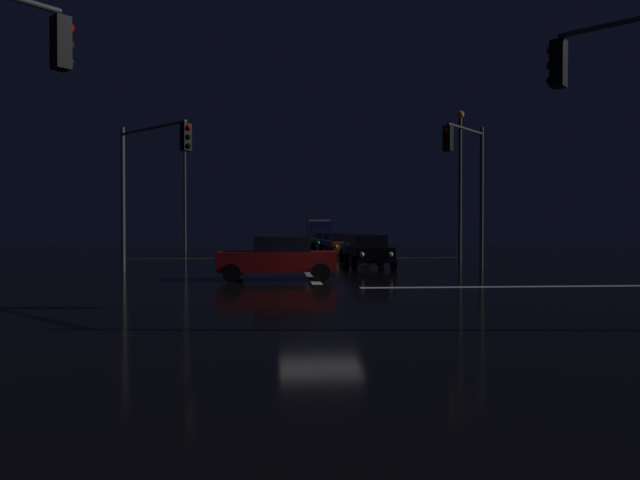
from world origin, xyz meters
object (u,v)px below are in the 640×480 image
sedan_green (324,241)px  traffic_signal_nw (148,168)px  sedan_blue (333,243)px  sedan_white (321,240)px  sedan_black (368,251)px  traffic_signal_ne (468,170)px  streetlamp_left_far (185,181)px  streetlamp_right_near (460,175)px  sedan_silver (360,247)px  box_truck (319,231)px  sedan_orange (342,245)px  sedan_red_crossing (278,257)px

sedan_green → traffic_signal_nw: 30.32m
sedan_blue → sedan_white: same height
sedan_black → traffic_signal_ne: traffic_signal_ne is taller
sedan_green → traffic_signal_nw: size_ratio=0.69×
sedan_black → streetlamp_left_far: bearing=121.2°
traffic_signal_ne → streetlamp_right_near: 6.39m
sedan_blue → traffic_signal_ne: 22.27m
sedan_silver → sedan_white: size_ratio=1.00×
sedan_silver → streetlamp_right_near: size_ratio=0.51×
sedan_black → streetlamp_left_far: (-11.86, 19.55, 4.99)m
sedan_black → streetlamp_right_near: (5.69, 3.55, 4.08)m
sedan_blue → sedan_green: 6.44m
traffic_signal_ne → streetlamp_left_far: bearing=125.6°
sedan_blue → streetlamp_left_far: size_ratio=0.43×
sedan_green → traffic_signal_nw: traffic_signal_nw is taller
sedan_silver → sedan_blue: (-0.35, 12.47, 0.00)m
sedan_silver → sedan_white: same height
sedan_blue → traffic_signal_nw: 24.46m
sedan_green → traffic_signal_ne: traffic_signal_ne is taller
sedan_silver → traffic_signal_nw: (-10.31, -9.59, 3.58)m
box_truck → streetlamp_left_far: streetlamp_left_far is taller
sedan_orange → sedan_black: bearing=-90.9°
box_truck → streetlamp_right_near: 34.73m
sedan_orange → sedan_green: 12.69m
sedan_orange → streetlamp_right_near: (5.48, -9.22, 4.08)m
sedan_orange → box_truck: size_ratio=0.52×
box_truck → sedan_silver: bearing=-89.8°
sedan_blue → streetlamp_left_far: (-12.04, 0.53, 4.99)m
sedan_red_crossing → traffic_signal_ne: 9.94m
sedan_orange → sedan_red_crossing: size_ratio=1.00×
sedan_green → sedan_red_crossing: (-4.34, -31.91, 0.00)m
sedan_white → streetlamp_left_far: bearing=-136.2°
traffic_signal_nw → sedan_green: bearing=71.2°
sedan_blue → sedan_red_crossing: 25.88m
sedan_orange → traffic_signal_ne: traffic_signal_ne is taller
sedan_white → sedan_silver: bearing=-89.1°
sedan_black → sedan_blue: size_ratio=1.00×
sedan_orange → box_truck: box_truck is taller
box_truck → sedan_red_crossing: (-4.78, -44.18, -0.91)m
sedan_orange → sedan_green: bearing=91.2°
traffic_signal_ne → streetlamp_right_near: size_ratio=0.78×
sedan_silver → sedan_green: (-0.58, 18.91, 0.00)m
sedan_red_crossing → traffic_signal_ne: bearing=24.5°
sedan_orange → sedan_white: (-0.07, 18.28, 0.00)m
sedan_black → traffic_signal_ne: 6.03m
box_truck → sedan_red_crossing: box_truck is taller
sedan_black → sedan_red_crossing: (-4.38, -6.45, 0.00)m
sedan_black → sedan_white: 31.06m
sedan_blue → sedan_white: 12.03m
streetlamp_left_far → sedan_green: bearing=26.6°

